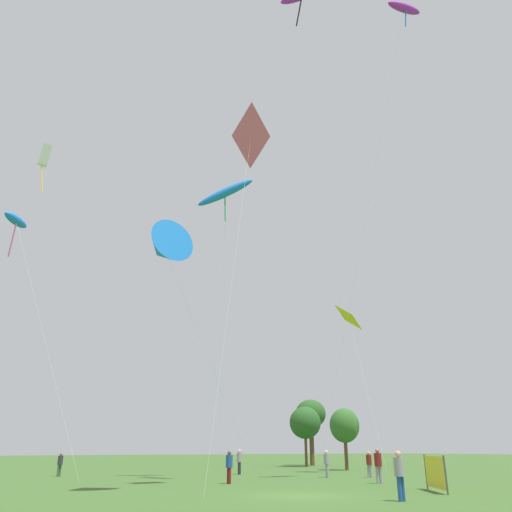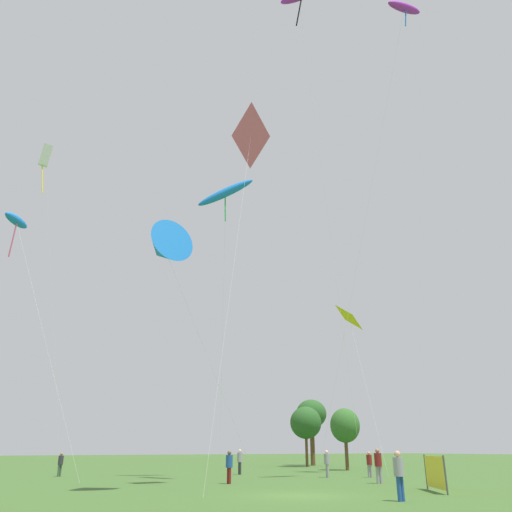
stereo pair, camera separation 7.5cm
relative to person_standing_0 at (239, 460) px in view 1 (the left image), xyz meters
name	(u,v)px [view 1 (the left image)]	position (x,y,z in m)	size (l,w,h in m)	color
ground	(300,496)	(-5.90, -17.62, -1.04)	(280.00, 280.00, 0.00)	#3D6028
person_standing_0	(239,460)	(0.00, 0.00, 0.00)	(0.40, 0.40, 1.80)	#2D2D33
person_standing_1	(399,472)	(-3.86, -21.54, -0.01)	(0.40, 0.40, 1.79)	#1E478C
person_standing_2	(369,462)	(6.08, -7.92, -0.08)	(0.37, 0.37, 1.67)	gray
person_standing_3	(60,463)	(-12.60, 3.39, -0.12)	(0.35, 0.35, 1.59)	#3F593F
person_standing_4	(229,465)	(-5.32, -9.34, -0.03)	(0.39, 0.39, 1.75)	maroon
person_standing_5	(327,462)	(3.37, -6.70, -0.03)	(0.39, 0.39, 1.75)	gray
person_standing_6	(378,463)	(2.32, -13.21, 0.04)	(0.42, 0.42, 1.87)	gray
kite_flying_1	(251,137)	(-6.04, -13.23, 19.35)	(5.20, 4.88, 21.59)	silver
kite_flying_2	(404,9)	(6.37, -15.92, 33.81)	(6.29, 8.89, 35.71)	silver
kite_flying_4	(45,156)	(-16.71, 7.69, 26.27)	(5.63, 2.57, 28.52)	silver
kite_flying_5	(349,318)	(9.11, -3.03, 11.59)	(2.39, 5.73, 13.48)	silver
kite_flying_6	(225,193)	(-3.89, -4.79, 19.84)	(4.39, 5.80, 22.34)	silver
kite_flying_7	(165,248)	(-11.19, -13.20, 10.82)	(10.45, 7.77, 13.25)	silver
kite_flying_8	(16,221)	(-18.24, 1.57, 16.85)	(6.75, 7.17, 18.31)	silver
park_tree_0	(344,426)	(12.10, 2.38, 2.80)	(2.74, 2.74, 5.41)	brown
park_tree_1	(311,415)	(16.97, 15.08, 4.59)	(3.58, 3.58, 7.36)	brown
park_tree_2	(305,423)	(13.91, 11.72, 3.46)	(3.42, 3.42, 6.22)	brown
event_banner	(435,472)	(0.76, -18.93, -0.20)	(1.79, 2.89, 1.59)	#4C4C4C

